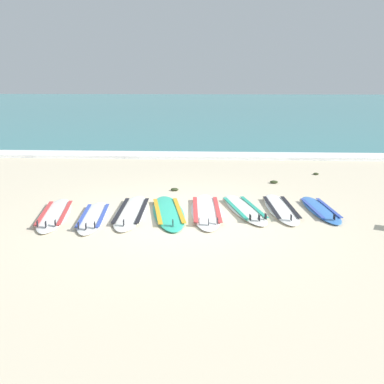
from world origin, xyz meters
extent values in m
plane|color=beige|center=(0.00, 0.00, 0.00)|extent=(80.00, 80.00, 0.00)
cube|color=teal|center=(0.00, 36.39, 0.05)|extent=(80.00, 60.00, 0.10)
cube|color=white|center=(0.00, 6.91, 0.06)|extent=(80.00, 1.05, 0.11)
ellipsoid|color=white|center=(-2.62, 0.09, 0.04)|extent=(0.98, 2.36, 0.07)
cube|color=#D13838|center=(-2.82, 0.05, 0.08)|extent=(0.37, 1.60, 0.01)
cube|color=#D13838|center=(-2.41, 0.12, 0.08)|extent=(0.37, 1.60, 0.01)
cube|color=black|center=(-2.45, -0.79, 0.12)|extent=(0.03, 0.09, 0.11)
cube|color=black|center=(-2.62, -0.76, 0.12)|extent=(0.03, 0.09, 0.11)
cube|color=black|center=(-2.31, -0.71, 0.12)|extent=(0.03, 0.09, 0.11)
ellipsoid|color=white|center=(-1.79, -0.04, 0.04)|extent=(0.76, 2.15, 0.07)
cube|color=#334CB2|center=(-1.97, -0.07, 0.08)|extent=(0.24, 1.47, 0.01)
cube|color=#334CB2|center=(-1.60, -0.02, 0.08)|extent=(0.24, 1.47, 0.01)
cube|color=black|center=(-1.69, -0.86, 0.12)|extent=(0.02, 0.09, 0.11)
cube|color=black|center=(-1.84, -0.82, 0.12)|extent=(0.02, 0.09, 0.11)
cube|color=black|center=(-1.56, -0.78, 0.12)|extent=(0.02, 0.09, 0.11)
ellipsoid|color=silver|center=(-1.09, 0.33, 0.04)|extent=(0.70, 2.48, 0.07)
cube|color=black|center=(-1.31, 0.33, 0.08)|extent=(0.15, 1.72, 0.01)
cube|color=black|center=(-0.87, 0.34, 0.08)|extent=(0.15, 1.72, 0.01)
cube|color=black|center=(-1.06, -0.62, 0.12)|extent=(0.02, 0.09, 0.11)
ellipsoid|color=#2DB793|center=(-0.33, 0.35, 0.04)|extent=(1.07, 2.52, 0.07)
cube|color=gold|center=(-0.55, 0.30, 0.08)|extent=(0.41, 1.70, 0.01)
cube|color=gold|center=(-0.11, 0.39, 0.08)|extent=(0.41, 1.70, 0.01)
cube|color=black|center=(-0.15, -0.59, 0.12)|extent=(0.03, 0.09, 0.11)
ellipsoid|color=white|center=(0.45, 0.48, 0.04)|extent=(0.78, 2.57, 0.07)
cube|color=#D13838|center=(0.22, 0.47, 0.08)|extent=(0.19, 1.78, 0.01)
cube|color=#D13838|center=(0.68, 0.49, 0.08)|extent=(0.19, 1.78, 0.01)
cube|color=black|center=(0.50, -0.51, 0.12)|extent=(0.02, 0.09, 0.11)
cube|color=black|center=(0.33, -0.46, 0.12)|extent=(0.02, 0.09, 0.11)
cube|color=black|center=(0.67, -0.44, 0.12)|extent=(0.02, 0.09, 0.11)
ellipsoid|color=silver|center=(1.24, 0.64, 0.04)|extent=(1.11, 2.33, 0.07)
cube|color=teal|center=(1.05, 0.59, 0.08)|extent=(0.47, 1.55, 0.01)
cube|color=teal|center=(1.44, 0.69, 0.08)|extent=(0.47, 1.55, 0.01)
cube|color=black|center=(1.46, -0.22, 0.12)|extent=(0.03, 0.09, 0.11)
cube|color=black|center=(1.30, -0.20, 0.12)|extent=(0.03, 0.09, 0.11)
cube|color=black|center=(1.60, -0.12, 0.12)|extent=(0.03, 0.09, 0.11)
ellipsoid|color=white|center=(2.02, 0.71, 0.04)|extent=(0.71, 2.29, 0.07)
cube|color=black|center=(1.82, 0.69, 0.08)|extent=(0.19, 1.58, 0.01)
cube|color=black|center=(2.22, 0.72, 0.08)|extent=(0.19, 1.58, 0.01)
cube|color=black|center=(2.08, -0.17, 0.12)|extent=(0.02, 0.09, 0.11)
ellipsoid|color=#3875CC|center=(2.83, 0.68, 0.04)|extent=(0.69, 2.02, 0.07)
cube|color=#334CB2|center=(2.66, 0.66, 0.08)|extent=(0.21, 1.39, 0.01)
cube|color=#334CB2|center=(3.01, 0.70, 0.08)|extent=(0.21, 1.39, 0.01)
cube|color=black|center=(2.91, -0.09, 0.12)|extent=(0.02, 0.09, 0.11)
ellipsoid|color=#2D381E|center=(3.56, 4.21, 0.03)|extent=(0.16, 0.13, 0.06)
ellipsoid|color=#2D381E|center=(-0.37, 2.19, 0.03)|extent=(0.19, 0.16, 0.07)
ellipsoid|color=#2D381E|center=(2.20, 3.10, 0.04)|extent=(0.21, 0.17, 0.07)
camera|label=1|loc=(0.57, -7.99, 2.69)|focal=39.91mm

